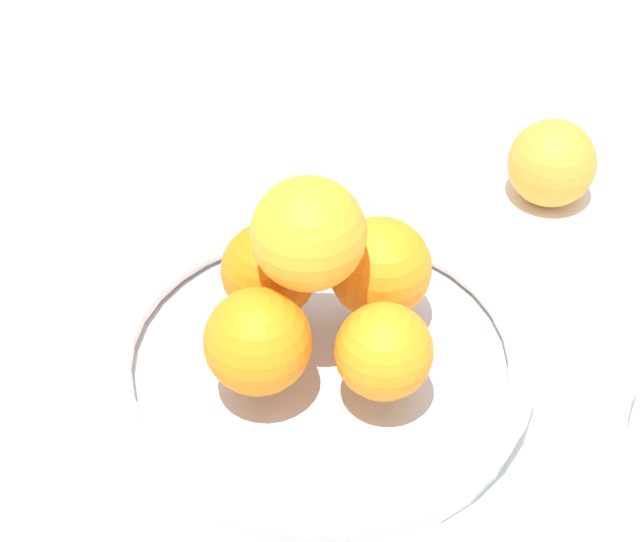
{
  "coord_description": "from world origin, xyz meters",
  "views": [
    {
      "loc": [
        -0.25,
        0.5,
        0.6
      ],
      "look_at": [
        0.0,
        0.0,
        0.11
      ],
      "focal_mm": 60.0,
      "sensor_mm": 36.0,
      "label": 1
    }
  ],
  "objects": [
    {
      "name": "fruit_bowl",
      "position": [
        0.0,
        0.0,
        0.02
      ],
      "size": [
        0.32,
        0.32,
        0.04
      ],
      "color": "silver",
      "rests_on": "ground_plane"
    },
    {
      "name": "orange_pile",
      "position": [
        0.0,
        -0.0,
        0.09
      ],
      "size": [
        0.18,
        0.18,
        0.14
      ],
      "color": "orange",
      "rests_on": "fruit_bowl"
    },
    {
      "name": "stray_orange",
      "position": [
        -0.09,
        -0.3,
        0.04
      ],
      "size": [
        0.08,
        0.08,
        0.08
      ],
      "primitive_type": "sphere",
      "color": "orange",
      "rests_on": "ground_plane"
    },
    {
      "name": "ground_plane",
      "position": [
        0.0,
        0.0,
        0.0
      ],
      "size": [
        4.0,
        4.0,
        0.0
      ],
      "primitive_type": "plane",
      "color": "silver"
    }
  ]
}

